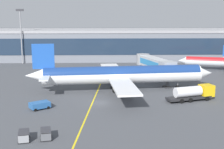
{
  "coord_description": "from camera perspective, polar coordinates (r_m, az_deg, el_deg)",
  "views": [
    {
      "loc": [
        0.86,
        -62.63,
        18.64
      ],
      "look_at": [
        2.73,
        8.34,
        4.5
      ],
      "focal_mm": 49.28,
      "sensor_mm": 36.0,
      "label": 1
    }
  ],
  "objects": [
    {
      "name": "ground_plane",
      "position": [
        65.35,
        -2.21,
        -5.32
      ],
      "size": [
        700.0,
        700.0,
        0.0
      ],
      "primitive_type": "plane",
      "color": "#47494F"
    },
    {
      "name": "apron_lead_in_line",
      "position": [
        67.3,
        -3.47,
        -4.83
      ],
      "size": [
        7.24,
        79.72,
        0.01
      ],
      "primitive_type": "cube",
      "rotation": [
        0.0,
        0.0,
        -0.09
      ],
      "color": "yellow",
      "rests_on": "ground_plane"
    },
    {
      "name": "baggage_cart_1",
      "position": [
        48.28,
        -12.18,
        -10.71
      ],
      "size": [
        2.08,
        2.91,
        1.48
      ],
      "color": "#595B60",
      "rests_on": "ground_plane"
    },
    {
      "name": "pushback_tug",
      "position": [
        62.86,
        -13.19,
        -5.48
      ],
      "size": [
        4.44,
        4.01,
        1.4
      ],
      "color": "#285B9E",
      "rests_on": "ground_plane"
    },
    {
      "name": "jet_bridge",
      "position": [
        86.0,
        7.69,
        2.08
      ],
      "size": [
        8.64,
        18.2,
        6.79
      ],
      "color": "#B2B7BC",
      "rests_on": "ground_plane"
    },
    {
      "name": "terminal_building",
      "position": [
        129.0,
        -7.69,
        5.6
      ],
      "size": [
        203.6,
        22.0,
        12.23
      ],
      "color": "slate",
      "rests_on": "ground_plane"
    },
    {
      "name": "fuel_tanker",
      "position": [
        69.08,
        14.89,
        -3.28
      ],
      "size": [
        11.06,
        5.51,
        3.25
      ],
      "color": "#232326",
      "rests_on": "ground_plane"
    },
    {
      "name": "main_airliner",
      "position": [
        74.5,
        1.84,
        -0.0
      ],
      "size": [
        45.97,
        36.64,
        11.77
      ],
      "color": "white",
      "rests_on": "ground_plane"
    },
    {
      "name": "baggage_cart_0",
      "position": [
        48.37,
        -16.04,
        -10.86
      ],
      "size": [
        2.08,
        2.91,
        1.48
      ],
      "color": "gray",
      "rests_on": "ground_plane"
    },
    {
      "name": "apron_light_mast_0",
      "position": [
        119.9,
        -16.54,
        7.65
      ],
      "size": [
        2.8,
        0.5,
        20.26
      ],
      "color": "gray",
      "rests_on": "ground_plane"
    }
  ]
}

